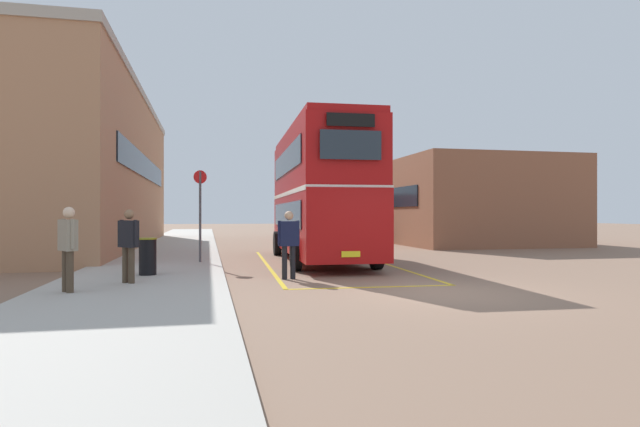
% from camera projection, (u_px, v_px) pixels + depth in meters
% --- Properties ---
extents(ground_plane, '(135.60, 135.60, 0.00)m').
position_uv_depth(ground_plane, '(311.00, 249.00, 25.41)').
color(ground_plane, '#846651').
extents(sidewalk_left, '(4.00, 57.60, 0.14)m').
position_uv_depth(sidewalk_left, '(176.00, 246.00, 26.38)').
color(sidewalk_left, '#B2ADA3').
rests_on(sidewalk_left, ground).
extents(brick_building_left, '(6.07, 23.22, 7.87)m').
position_uv_depth(brick_building_left, '(84.00, 170.00, 26.27)').
color(brick_building_left, '#AD7A56').
rests_on(brick_building_left, ground).
extents(depot_building_right, '(9.04, 15.12, 4.84)m').
position_uv_depth(depot_building_right, '(448.00, 203.00, 32.82)').
color(depot_building_right, brown).
rests_on(depot_building_right, ground).
extents(double_decker_bus, '(3.07, 9.85, 4.75)m').
position_uv_depth(double_decker_bus, '(320.00, 192.00, 18.86)').
color(double_decker_bus, black).
rests_on(double_decker_bus, ground).
extents(single_deck_bus, '(3.15, 9.42, 3.02)m').
position_uv_depth(single_deck_bus, '(327.00, 215.00, 36.27)').
color(single_deck_bus, black).
rests_on(single_deck_bus, ground).
extents(pedestrian_boarding, '(0.59, 0.30, 1.80)m').
position_uv_depth(pedestrian_boarding, '(289.00, 239.00, 13.66)').
color(pedestrian_boarding, black).
rests_on(pedestrian_boarding, ground).
extents(pedestrian_waiting_near, '(0.50, 0.49, 1.68)m').
position_uv_depth(pedestrian_waiting_near, '(128.00, 241.00, 11.86)').
color(pedestrian_waiting_near, '#473828').
rests_on(pedestrian_waiting_near, sidewalk_left).
extents(pedestrian_waiting_far, '(0.46, 0.53, 1.72)m').
position_uv_depth(pedestrian_waiting_far, '(68.00, 243.00, 10.46)').
color(pedestrian_waiting_far, '#473828').
rests_on(pedestrian_waiting_far, sidewalk_left).
extents(litter_bin, '(0.47, 0.47, 0.96)m').
position_uv_depth(litter_bin, '(148.00, 256.00, 13.44)').
color(litter_bin, black).
rests_on(litter_bin, sidewalk_left).
extents(bus_stop_sign, '(0.43, 0.16, 3.03)m').
position_uv_depth(bus_stop_sign, '(200.00, 207.00, 17.11)').
color(bus_stop_sign, '#4C4C51').
rests_on(bus_stop_sign, sidewalk_left).
extents(bay_marking_yellow, '(4.61, 11.92, 0.01)m').
position_uv_depth(bay_marking_yellow, '(331.00, 266.00, 17.04)').
color(bay_marking_yellow, gold).
rests_on(bay_marking_yellow, ground).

